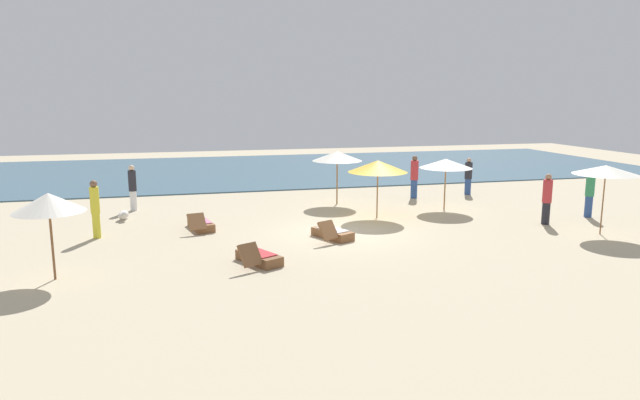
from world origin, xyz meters
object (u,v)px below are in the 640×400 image
object	(u,v)px
lounger_1	(201,225)
person_3	(547,199)
lounger_2	(332,233)
person_1	(133,187)
person_5	(95,208)
dog	(124,215)
person_0	(468,176)
umbrella_4	(48,203)
person_4	(414,177)
umbrella_1	(606,170)
lounger_0	(258,257)
umbrella_2	(446,163)
person_2	(590,192)
umbrella_0	(337,156)
umbrella_3	(378,166)

from	to	relation	value
lounger_1	person_3	xyz separation A→B (m)	(12.21, -2.20, 0.77)
lounger_2	person_1	xyz separation A→B (m)	(-6.63, 6.36, 0.78)
lounger_1	person_5	distance (m)	3.47
dog	person_0	bearing A→B (deg)	6.99
umbrella_4	lounger_2	bearing A→B (deg)	16.00
person_4	dog	bearing A→B (deg)	-172.48
umbrella_1	person_3	xyz separation A→B (m)	(-0.86, 1.76, -1.24)
umbrella_1	person_5	xyz separation A→B (m)	(-16.42, 3.58, -1.19)
lounger_1	dog	distance (m)	3.54
person_5	lounger_0	bearing A→B (deg)	-41.04
person_1	lounger_2	bearing A→B (deg)	-43.80
umbrella_4	person_1	size ratio (longest dim) A/B	1.21
person_4	person_1	bearing A→B (deg)	179.31
lounger_0	person_3	bearing A→B (deg)	12.09
umbrella_2	person_0	distance (m)	4.16
umbrella_2	person_1	size ratio (longest dim) A/B	1.14
person_3	person_2	bearing A→B (deg)	15.61
umbrella_2	person_4	size ratio (longest dim) A/B	1.10
person_4	person_5	bearing A→B (deg)	-161.89
person_4	umbrella_4	bearing A→B (deg)	-147.83
umbrella_2	person_1	world-z (taller)	umbrella_2
umbrella_0	lounger_1	bearing A→B (deg)	-150.37
lounger_1	person_3	distance (m)	12.43
umbrella_2	person_1	distance (m)	12.71
umbrella_4	person_2	distance (m)	18.65
person_2	dog	bearing A→B (deg)	167.68
dog	person_2	bearing A→B (deg)	-12.32
person_5	lounger_2	bearing A→B (deg)	-14.65
umbrella_1	lounger_1	distance (m)	13.80
lounger_1	lounger_2	bearing A→B (deg)	-29.54
umbrella_3	lounger_2	size ratio (longest dim) A/B	1.28
lounger_0	umbrella_0	bearing A→B (deg)	60.25
person_3	person_4	xyz separation A→B (m)	(-2.52, 6.08, 0.04)
umbrella_2	dog	xyz separation A→B (m)	(-12.57, 1.13, -1.71)
person_3	dog	bearing A→B (deg)	163.49
umbrella_2	umbrella_3	world-z (taller)	umbrella_3
person_0	person_5	world-z (taller)	person_5
person_0	umbrella_4	bearing A→B (deg)	-151.91
person_5	person_1	bearing A→B (deg)	79.23
person_5	umbrella_4	bearing A→B (deg)	-96.33
person_4	person_3	bearing A→B (deg)	-67.45
umbrella_2	person_5	bearing A→B (deg)	-173.56
umbrella_3	lounger_2	world-z (taller)	umbrella_3
person_0	dog	distance (m)	15.40
umbrella_0	dog	bearing A→B (deg)	-172.65
lounger_2	person_2	xyz separation A→B (m)	(10.43, 0.79, 0.80)
umbrella_3	person_2	distance (m)	8.20
umbrella_4	lounger_1	size ratio (longest dim) A/B	1.26
person_0	person_2	world-z (taller)	person_2
umbrella_2	lounger_1	bearing A→B (deg)	-173.59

